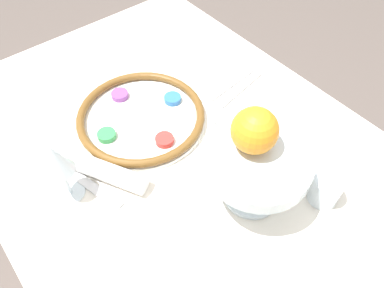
{
  "coord_description": "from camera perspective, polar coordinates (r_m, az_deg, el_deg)",
  "views": [
    {
      "loc": [
        0.41,
        -0.32,
        1.43
      ],
      "look_at": [
        0.01,
        0.01,
        0.8
      ],
      "focal_mm": 35.0,
      "sensor_mm": 36.0,
      "label": 1
    }
  ],
  "objects": [
    {
      "name": "ground_plane",
      "position": [
        1.52,
        -0.51,
        -19.28
      ],
      "size": [
        8.0,
        8.0,
        0.0
      ],
      "primitive_type": "plane",
      "color": "#564C47"
    },
    {
      "name": "dining_table",
      "position": [
        1.17,
        -0.65,
        -12.97
      ],
      "size": [
        1.19,
        0.82,
        0.76
      ],
      "color": "silver",
      "rests_on": "ground_plane"
    },
    {
      "name": "seder_plate",
      "position": [
        0.91,
        -7.77,
        4.13
      ],
      "size": [
        0.31,
        0.31,
        0.03
      ],
      "color": "white",
      "rests_on": "dining_table"
    },
    {
      "name": "wine_glass",
      "position": [
        0.74,
        -19.98,
        -2.52
      ],
      "size": [
        0.06,
        0.06,
        0.15
      ],
      "color": "silver",
      "rests_on": "dining_table"
    },
    {
      "name": "fruit_stand",
      "position": [
        0.71,
        9.95,
        -3.39
      ],
      "size": [
        0.2,
        0.2,
        0.13
      ],
      "color": "silver",
      "rests_on": "dining_table"
    },
    {
      "name": "orange_fruit",
      "position": [
        0.67,
        9.53,
        2.04
      ],
      "size": [
        0.09,
        0.09,
        0.09
      ],
      "color": "orange",
      "rests_on": "fruit_stand"
    },
    {
      "name": "napkin_roll",
      "position": [
        0.81,
        -12.61,
        -4.29
      ],
      "size": [
        0.17,
        0.12,
        0.04
      ],
      "color": "white",
      "rests_on": "dining_table"
    },
    {
      "name": "cup_mid",
      "position": [
        0.8,
        19.69,
        -6.55
      ],
      "size": [
        0.06,
        0.06,
        0.06
      ],
      "color": "silver",
      "rests_on": "dining_table"
    },
    {
      "name": "cup_far",
      "position": [
        0.86,
        5.43,
        2.4
      ],
      "size": [
        0.06,
        0.06,
        0.06
      ],
      "color": "silver",
      "rests_on": "dining_table"
    },
    {
      "name": "fork_left",
      "position": [
        1.02,
        6.12,
        9.26
      ],
      "size": [
        0.04,
        0.17,
        0.01
      ],
      "color": "silver",
      "rests_on": "dining_table"
    },
    {
      "name": "fork_right",
      "position": [
        1.0,
        7.29,
        8.35
      ],
      "size": [
        0.05,
        0.17,
        0.01
      ],
      "color": "silver",
      "rests_on": "dining_table"
    },
    {
      "name": "spoon",
      "position": [
        0.82,
        -14.81,
        -6.47
      ],
      "size": [
        0.16,
        0.06,
        0.01
      ],
      "color": "silver",
      "rests_on": "dining_table"
    }
  ]
}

